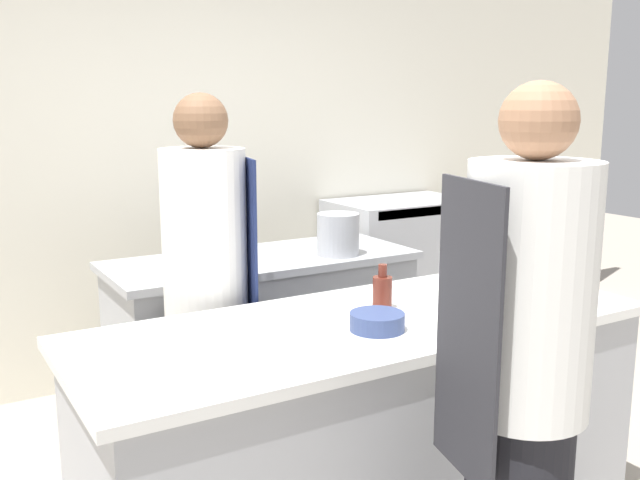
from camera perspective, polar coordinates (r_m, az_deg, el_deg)
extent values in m
cube|color=silver|center=(4.54, -11.66, 6.75)|extent=(8.00, 0.06, 2.80)
cube|color=#A8AAAF|center=(2.92, 3.65, -15.24)|extent=(2.15, 0.82, 0.86)
cube|color=white|center=(2.75, 3.77, -6.75)|extent=(2.24, 0.85, 0.04)
cube|color=#A8AAAF|center=(3.95, -4.54, -8.03)|extent=(1.59, 0.65, 0.86)
cube|color=#A8AAAF|center=(3.83, -4.64, -1.62)|extent=(1.65, 0.68, 0.04)
cube|color=#A8AAAF|center=(5.08, 6.39, -2.66)|extent=(0.97, 0.61, 1.05)
cube|color=black|center=(4.91, 8.46, -6.04)|extent=(0.78, 0.01, 0.37)
cube|color=black|center=(4.75, 8.71, 2.29)|extent=(0.82, 0.01, 0.06)
cylinder|color=white|center=(2.13, 16.37, -3.90)|extent=(0.37, 0.37, 0.74)
cube|color=#2D2D33|center=(2.06, 11.68, -7.21)|extent=(0.10, 0.35, 0.86)
sphere|color=#9E7051|center=(2.06, 17.10, 9.12)|extent=(0.22, 0.22, 0.22)
cylinder|color=black|center=(3.30, -8.82, -12.62)|extent=(0.31, 0.31, 0.81)
cylinder|color=white|center=(3.08, -9.24, 0.54)|extent=(0.36, 0.36, 0.72)
cube|color=#19234C|center=(3.13, -5.82, -1.08)|extent=(0.09, 0.34, 0.84)
sphere|color=brown|center=(3.03, -9.52, 9.41)|extent=(0.23, 0.23, 0.23)
cylinder|color=black|center=(3.21, 16.44, -2.90)|extent=(0.09, 0.09, 0.14)
cylinder|color=black|center=(3.19, 16.54, -1.21)|extent=(0.04, 0.04, 0.05)
cylinder|color=silver|center=(3.29, 10.10, -2.21)|extent=(0.07, 0.07, 0.15)
cylinder|color=silver|center=(3.27, 10.16, -0.46)|extent=(0.03, 0.03, 0.06)
cylinder|color=#5B2319|center=(2.86, 5.01, -4.24)|extent=(0.08, 0.08, 0.13)
cylinder|color=#5B2319|center=(2.84, 5.04, -2.46)|extent=(0.04, 0.04, 0.05)
cylinder|color=navy|center=(2.61, 4.60, -6.52)|extent=(0.20, 0.20, 0.07)
cylinder|color=navy|center=(3.13, 13.12, -3.67)|extent=(0.19, 0.19, 0.07)
cylinder|color=white|center=(3.00, 18.24, -4.48)|extent=(0.08, 0.08, 0.09)
cube|color=white|center=(2.46, -14.68, -8.60)|extent=(0.38, 0.28, 0.01)
cylinder|color=#A8AAAF|center=(3.84, 1.45, 0.47)|extent=(0.23, 0.23, 0.23)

